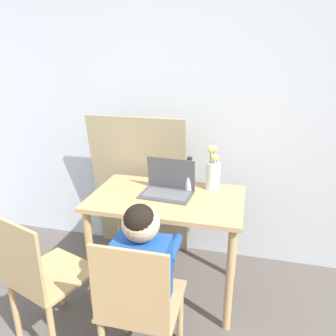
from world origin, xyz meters
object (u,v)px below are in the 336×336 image
chair_occupied (139,306)px  water_bottle (189,175)px  flower_vase (213,172)px  person_seated (145,262)px  chair_spare (43,278)px  laptop (168,186)px

chair_occupied → water_bottle: (0.10, 0.82, 0.42)m
chair_occupied → flower_vase: flower_vase is taller
chair_occupied → water_bottle: size_ratio=3.48×
person_seated → water_bottle: 0.74m
chair_spare → water_bottle: 1.11m
chair_occupied → laptop: bearing=-88.3°
person_seated → chair_occupied: bearing=90.0°
chair_occupied → chair_spare: same height
laptop → flower_vase: size_ratio=1.13×
person_seated → flower_vase: size_ratio=3.11×
flower_vase → water_bottle: size_ratio=1.29×
flower_vase → laptop: bearing=-151.4°
person_seated → laptop: same height
water_bottle → chair_spare: bearing=-133.6°
chair_occupied → laptop: (-0.03, 0.74, 0.36)m
person_seated → flower_vase: bearing=-108.8°
water_bottle → person_seated: bearing=-98.2°
chair_spare → laptop: (0.58, 0.67, 0.36)m
chair_occupied → laptop: 0.82m
chair_spare → laptop: size_ratio=2.39×
chair_occupied → water_bottle: bearing=-97.7°
chair_occupied → flower_vase: size_ratio=2.69×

